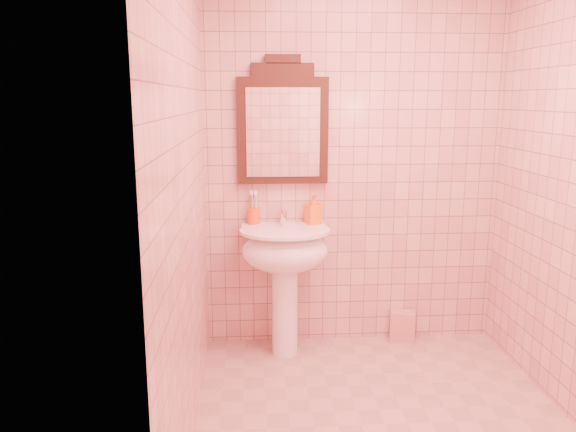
{
  "coord_description": "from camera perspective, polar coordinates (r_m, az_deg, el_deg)",
  "views": [
    {
      "loc": [
        -0.68,
        -2.64,
        1.69
      ],
      "look_at": [
        -0.48,
        0.55,
        1.02
      ],
      "focal_mm": 35.0,
      "sensor_mm": 36.0,
      "label": 1
    }
  ],
  "objects": [
    {
      "name": "faucet",
      "position": [
        3.73,
        -0.45,
        -0.02
      ],
      "size": [
        0.04,
        0.16,
        0.11
      ],
      "color": "white",
      "rests_on": "pedestal_sink"
    },
    {
      "name": "floor",
      "position": [
        3.21,
        9.8,
        -20.1
      ],
      "size": [
        2.2,
        2.2,
        0.0
      ],
      "primitive_type": "plane",
      "color": "tan",
      "rests_on": "ground"
    },
    {
      "name": "towel",
      "position": [
        4.14,
        11.53,
        -10.86
      ],
      "size": [
        0.2,
        0.16,
        0.21
      ],
      "primitive_type": "cube",
      "rotation": [
        0.0,
        0.0,
        -0.26
      ],
      "color": "#C7757A",
      "rests_on": "floor"
    },
    {
      "name": "toothbrush_cup",
      "position": [
        3.76,
        -3.51,
        0.05
      ],
      "size": [
        0.09,
        0.09,
        0.2
      ],
      "rotation": [
        0.0,
        0.0,
        0.16
      ],
      "color": "#EC4713",
      "rests_on": "pedestal_sink"
    },
    {
      "name": "back_wall",
      "position": [
        3.83,
        6.65,
        5.2
      ],
      "size": [
        2.0,
        0.02,
        2.5
      ],
      "primitive_type": "cube",
      "color": "#DDA99A",
      "rests_on": "floor"
    },
    {
      "name": "mirror",
      "position": [
        3.72,
        -0.53,
        9.22
      ],
      "size": [
        0.6,
        0.06,
        0.83
      ],
      "color": "black",
      "rests_on": "back_wall"
    },
    {
      "name": "pedestal_sink",
      "position": [
        3.66,
        -0.33,
        -4.41
      ],
      "size": [
        0.58,
        0.58,
        0.86
      ],
      "color": "white",
      "rests_on": "floor"
    },
    {
      "name": "soap_dispenser",
      "position": [
        3.75,
        2.6,
        0.69
      ],
      "size": [
        0.12,
        0.12,
        0.2
      ],
      "primitive_type": "imported",
      "rotation": [
        0.0,
        0.0,
        0.39
      ],
      "color": "orange",
      "rests_on": "pedestal_sink"
    }
  ]
}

